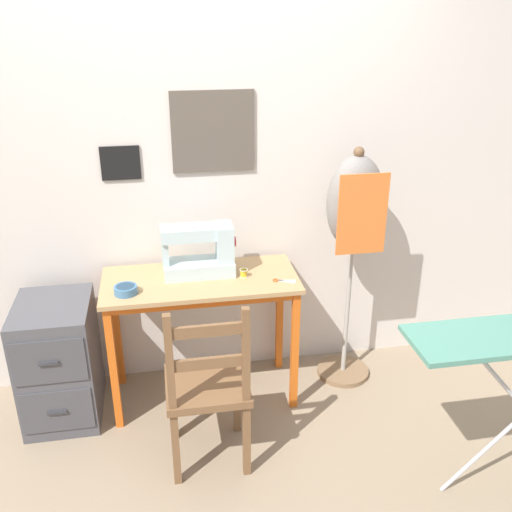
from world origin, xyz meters
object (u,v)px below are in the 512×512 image
fabric_bowl (126,290)px  thread_spool_near_machine (244,273)px  filing_cabinet (59,361)px  wooden_chair (207,388)px  sewing_machine (202,252)px  scissors (281,281)px  dress_form (354,217)px

fabric_bowl → thread_spool_near_machine: bearing=8.3°
filing_cabinet → wooden_chair: bearing=-33.4°
fabric_bowl → sewing_machine: bearing=22.0°
sewing_machine → fabric_bowl: (-0.41, -0.17, -0.11)m
scissors → wooden_chair: size_ratio=0.14×
sewing_machine → fabric_bowl: 0.46m
sewing_machine → dress_form: (0.86, -0.01, 0.15)m
fabric_bowl → wooden_chair: size_ratio=0.13×
sewing_machine → wooden_chair: bearing=-94.2°
fabric_bowl → thread_spool_near_machine: (0.63, 0.09, -0.00)m
sewing_machine → dress_form: 0.87m
wooden_chair → dress_form: 1.23m
thread_spool_near_machine → wooden_chair: wooden_chair is taller
wooden_chair → dress_form: dress_form is taller
dress_form → filing_cabinet: bearing=-177.2°
scissors → dress_form: size_ratio=0.09×
scissors → filing_cabinet: 1.29m
sewing_machine → scissors: sewing_machine is taller
thread_spool_near_machine → wooden_chair: bearing=-116.8°
filing_cabinet → fabric_bowl: bearing=-11.4°
wooden_chair → filing_cabinet: 0.92m
thread_spool_near_machine → fabric_bowl: bearing=-171.7°
sewing_machine → thread_spool_near_machine: bearing=-18.9°
fabric_bowl → scissors: (0.82, 0.00, -0.02)m
sewing_machine → wooden_chair: (-0.04, -0.59, -0.46)m
scissors → dress_form: 0.55m
fabric_bowl → scissors: 0.82m
scissors → thread_spool_near_machine: thread_spool_near_machine is taller
sewing_machine → fabric_bowl: sewing_machine is taller
sewing_machine → thread_spool_near_machine: sewing_machine is taller
thread_spool_near_machine → filing_cabinet: size_ratio=0.06×
wooden_chair → filing_cabinet: bearing=146.6°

